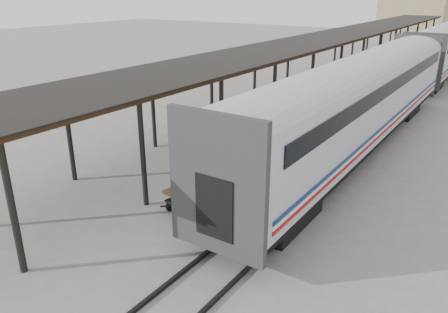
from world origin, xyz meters
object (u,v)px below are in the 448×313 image
(luggage_tug, at_px, (311,94))
(pedestrian, at_px, (280,97))
(baggage_cart, at_px, (198,190))
(porter, at_px, (192,170))

(luggage_tug, distance_m, pedestrian, 3.16)
(luggage_tug, bearing_deg, baggage_cart, -95.25)
(porter, height_order, pedestrian, porter)
(baggage_cart, relative_size, pedestrian, 1.52)
(baggage_cart, bearing_deg, pedestrian, 113.65)
(baggage_cart, relative_size, porter, 1.45)
(baggage_cart, distance_m, porter, 1.30)
(luggage_tug, distance_m, porter, 18.11)
(baggage_cart, xyz_separation_m, luggage_tug, (-2.97, 17.14, -0.05))
(baggage_cart, height_order, luggage_tug, luggage_tug)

